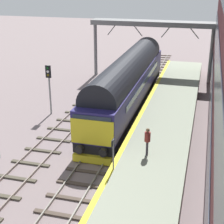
# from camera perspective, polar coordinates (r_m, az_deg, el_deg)

# --- Properties ---
(ground_plane) EXTENTS (140.00, 140.00, 0.00)m
(ground_plane) POSITION_cam_1_polar(r_m,az_deg,el_deg) (23.58, -1.42, -5.58)
(ground_plane) COLOR slate
(ground_plane) RESTS_ON ground
(track_main) EXTENTS (2.50, 60.00, 0.15)m
(track_main) POSITION_cam_1_polar(r_m,az_deg,el_deg) (23.56, -1.42, -5.46)
(track_main) COLOR gray
(track_main) RESTS_ON ground
(track_adjacent_west) EXTENTS (2.50, 60.00, 0.15)m
(track_adjacent_west) POSITION_cam_1_polar(r_m,az_deg,el_deg) (24.73, -9.42, -4.40)
(track_adjacent_west) COLOR gray
(track_adjacent_west) RESTS_ON ground
(station_platform) EXTENTS (4.00, 44.00, 1.01)m
(station_platform) POSITION_cam_1_polar(r_m,az_deg,el_deg) (22.69, 7.35, -5.49)
(station_platform) COLOR gray
(station_platform) RESTS_ON ground
(diesel_locomotive) EXTENTS (2.74, 19.71, 4.68)m
(diesel_locomotive) POSITION_cam_1_polar(r_m,az_deg,el_deg) (29.34, 2.68, 5.11)
(diesel_locomotive) COLOR black
(diesel_locomotive) RESTS_ON ground
(signal_post_far) EXTENTS (0.44, 0.22, 4.07)m
(signal_post_far) POSITION_cam_1_polar(r_m,az_deg,el_deg) (28.56, -10.15, 4.65)
(signal_post_far) COLOR gray
(signal_post_far) RESTS_ON ground
(platform_number_sign) EXTENTS (0.10, 0.44, 1.74)m
(platform_number_sign) POSITION_cam_1_polar(r_m,az_deg,el_deg) (18.44, 0.17, -6.10)
(platform_number_sign) COLOR slate
(platform_number_sign) RESTS_ON station_platform
(waiting_passenger) EXTENTS (0.37, 0.51, 1.64)m
(waiting_passenger) POSITION_cam_1_polar(r_m,az_deg,el_deg) (20.10, 5.76, -4.37)
(waiting_passenger) COLOR #312E36
(waiting_passenger) RESTS_ON station_platform
(overhead_footbridge) EXTENTS (12.88, 2.00, 6.22)m
(overhead_footbridge) POSITION_cam_1_polar(r_m,az_deg,el_deg) (38.03, 6.50, 13.61)
(overhead_footbridge) COLOR slate
(overhead_footbridge) RESTS_ON ground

